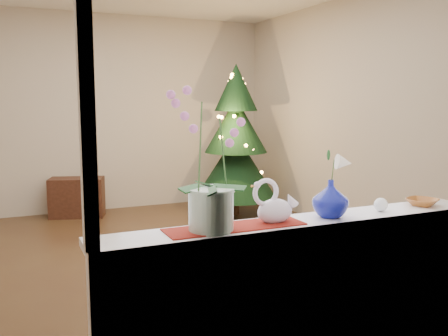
# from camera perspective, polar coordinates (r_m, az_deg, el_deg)

# --- Properties ---
(ground) EXTENTS (5.00, 5.00, 0.00)m
(ground) POSITION_cam_1_polar(r_m,az_deg,el_deg) (4.96, -6.62, -10.29)
(ground) COLOR #3E2719
(ground) RESTS_ON ground
(wall_back) EXTENTS (4.50, 0.10, 2.70)m
(wall_back) POSITION_cam_1_polar(r_m,az_deg,el_deg) (7.14, -12.85, 6.12)
(wall_back) COLOR beige
(wall_back) RESTS_ON ground
(wall_front) EXTENTS (4.50, 0.10, 2.70)m
(wall_front) POSITION_cam_1_polar(r_m,az_deg,el_deg) (2.45, 10.75, 3.34)
(wall_front) COLOR beige
(wall_front) RESTS_ON ground
(wall_right) EXTENTS (0.10, 5.00, 2.70)m
(wall_right) POSITION_cam_1_polar(r_m,az_deg,el_deg) (5.79, 15.01, 5.71)
(wall_right) COLOR beige
(wall_right) RESTS_ON ground
(window_apron) EXTENTS (2.20, 0.08, 0.88)m
(window_apron) POSITION_cam_1_polar(r_m,az_deg,el_deg) (2.70, 9.74, -16.21)
(window_apron) COLOR white
(window_apron) RESTS_ON ground
(windowsill) EXTENTS (2.20, 0.26, 0.04)m
(windowsill) POSITION_cam_1_polar(r_m,az_deg,el_deg) (2.62, 8.87, -6.29)
(windowsill) COLOR white
(windowsill) RESTS_ON window_apron
(window_frame) EXTENTS (2.22, 0.06, 1.60)m
(window_frame) POSITION_cam_1_polar(r_m,az_deg,el_deg) (2.47, 10.55, 11.52)
(window_frame) COLOR white
(window_frame) RESTS_ON windowsill
(runner) EXTENTS (0.70, 0.20, 0.01)m
(runner) POSITION_cam_1_polar(r_m,az_deg,el_deg) (2.44, 1.31, -6.73)
(runner) COLOR maroon
(runner) RESTS_ON windowsill
(orchid_pot) EXTENTS (0.27, 0.27, 0.68)m
(orchid_pot) POSITION_cam_1_polar(r_m,az_deg,el_deg) (2.31, -1.52, 0.93)
(orchid_pot) COLOR white
(orchid_pot) RESTS_ON windowsill
(swan) EXTENTS (0.28, 0.18, 0.22)m
(swan) POSITION_cam_1_polar(r_m,az_deg,el_deg) (2.51, 5.84, -3.84)
(swan) COLOR silver
(swan) RESTS_ON windowsill
(blue_vase) EXTENTS (0.28, 0.28, 0.23)m
(blue_vase) POSITION_cam_1_polar(r_m,az_deg,el_deg) (2.68, 12.08, -3.12)
(blue_vase) COLOR #050B60
(blue_vase) RESTS_ON windowsill
(lily) EXTENTS (0.13, 0.07, 0.17)m
(lily) POSITION_cam_1_polar(r_m,az_deg,el_deg) (2.65, 12.20, 1.13)
(lily) COLOR beige
(lily) RESTS_ON blue_vase
(paperweight) EXTENTS (0.09, 0.09, 0.08)m
(paperweight) POSITION_cam_1_polar(r_m,az_deg,el_deg) (2.90, 17.49, -4.02)
(paperweight) COLOR silver
(paperweight) RESTS_ON windowsill
(amber_dish) EXTENTS (0.20, 0.20, 0.04)m
(amber_dish) POSITION_cam_1_polar(r_m,az_deg,el_deg) (3.14, 21.72, -3.69)
(amber_dish) COLOR #955421
(amber_dish) RESTS_ON windowsill
(xmas_tree) EXTENTS (1.45, 1.45, 2.00)m
(xmas_tree) POSITION_cam_1_polar(r_m,az_deg,el_deg) (6.63, 1.37, 3.18)
(xmas_tree) COLOR black
(xmas_tree) RESTS_ON ground
(side_table) EXTENTS (0.76, 0.54, 0.52)m
(side_table) POSITION_cam_1_polar(r_m,az_deg,el_deg) (6.87, -16.45, -3.24)
(side_table) COLOR black
(side_table) RESTS_ON ground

